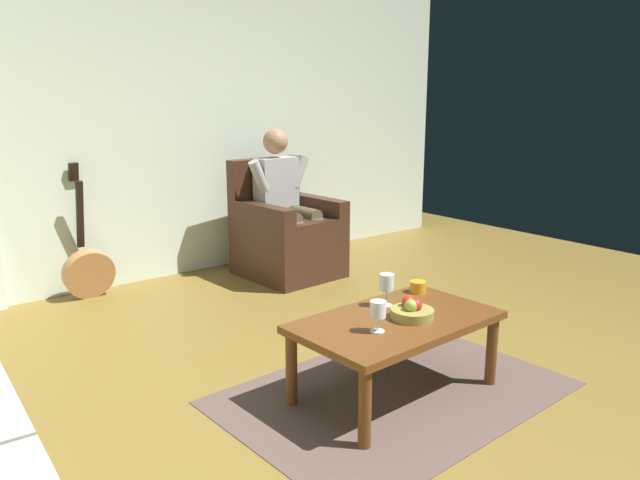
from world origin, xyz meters
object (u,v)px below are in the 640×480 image
coffee_table (396,328)px  fruit_bowl (412,311)px  person_seated (285,197)px  wine_glass_far (387,284)px  armchair (286,236)px  wine_glass_near (378,311)px  candle_jar (418,287)px  guitar (88,269)px

coffee_table → fruit_bowl: 0.12m
person_seated → fruit_bowl: (0.77, 2.22, -0.22)m
wine_glass_far → fruit_bowl: 0.24m
armchair → wine_glass_near: armchair is taller
wine_glass_far → fruit_bowl: (0.03, 0.22, -0.09)m
fruit_bowl → candle_jar: size_ratio=2.40×
person_seated → candle_jar: (0.43, 1.95, -0.23)m
armchair → fruit_bowl: armchair is taller
wine_glass_near → wine_glass_far: size_ratio=0.87×
coffee_table → fruit_bowl: fruit_bowl is taller
person_seated → coffee_table: (0.84, 2.17, -0.32)m
armchair → coffee_table: 2.32m
person_seated → fruit_bowl: 2.36m
guitar → wine_glass_far: guitar is taller
armchair → coffee_table: (0.84, 2.17, 0.02)m
wine_glass_near → guitar: bearing=-78.9°
person_seated → guitar: person_seated is taller
armchair → person_seated: size_ratio=0.79×
coffee_table → candle_jar: candle_jar is taller
armchair → person_seated: person_seated is taller
candle_jar → wine_glass_near: bearing=26.1°
guitar → wine_glass_far: 2.58m
wine_glass_far → candle_jar: bearing=-169.9°
guitar → fruit_bowl: bearing=106.6°
wine_glass_far → candle_jar: 0.32m
coffee_table → wine_glass_near: bearing=20.2°
guitar → wine_glass_far: bearing=108.7°
coffee_table → wine_glass_far: bearing=-120.0°
wine_glass_near → fruit_bowl: 0.28m
person_seated → candle_jar: size_ratio=13.60×
wine_glass_near → wine_glass_far: (-0.30, -0.24, 0.02)m
wine_glass_far → fruit_bowl: size_ratio=0.81×
person_seated → wine_glass_near: 2.48m
person_seated → guitar: (1.56, -0.43, -0.46)m
armchair → wine_glass_near: bearing=61.8°
fruit_bowl → coffee_table: bearing=-37.9°
armchair → candle_jar: armchair is taller
fruit_bowl → candle_jar: (-0.34, -0.27, -0.01)m
guitar → candle_jar: 2.64m
coffee_table → armchair: bearing=-111.1°
armchair → coffee_table: bearing=65.6°
armchair → guitar: guitar is taller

